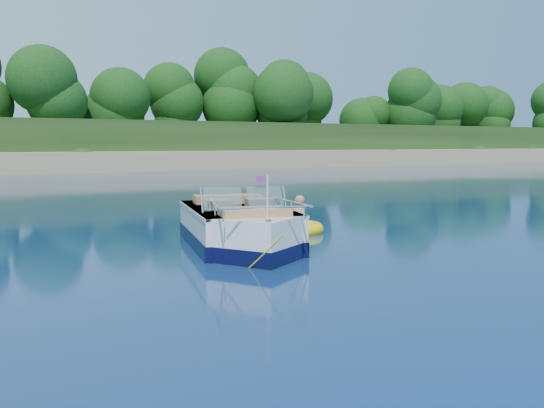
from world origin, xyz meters
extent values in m
plane|color=#08193E|center=(0.00, 0.00, 0.00)|extent=(160.00, 160.00, 0.00)
cube|color=tan|center=(0.00, 38.00, 0.50)|extent=(170.00, 8.00, 2.00)
cube|color=#1A3113|center=(0.00, 65.00, 1.00)|extent=(170.00, 56.00, 6.00)
cylinder|color=black|center=(0.00, 42.00, 3.30)|extent=(0.44, 0.44, 3.60)
sphere|color=black|center=(0.00, 42.00, 6.72)|extent=(5.94, 5.94, 5.94)
cylinder|color=black|center=(20.00, 40.00, 2.80)|extent=(0.44, 0.44, 2.60)
sphere|color=black|center=(20.00, 40.00, 5.27)|extent=(4.29, 4.29, 4.29)
cylinder|color=black|center=(48.00, 41.50, 3.00)|extent=(0.44, 0.44, 3.00)
sphere|color=black|center=(48.00, 41.50, 5.85)|extent=(4.95, 4.95, 4.95)
cube|color=white|center=(-2.17, 1.26, 0.30)|extent=(2.77, 4.03, 1.02)
cube|color=white|center=(-2.58, -0.43, 0.30)|extent=(1.89, 1.89, 1.02)
cube|color=black|center=(-2.17, 1.26, 0.16)|extent=(2.81, 4.08, 0.29)
cube|color=black|center=(-2.58, -0.43, 0.16)|extent=(1.92, 1.92, 0.29)
cube|color=#A77A58|center=(-2.10, 1.54, 0.58)|extent=(2.13, 2.87, 0.10)
cube|color=white|center=(-2.17, 1.26, 0.78)|extent=(2.81, 4.04, 0.06)
cube|color=black|center=(-1.68, 3.21, 0.34)|extent=(0.60, 0.46, 0.87)
cube|color=#8C9EA5|center=(-2.75, 0.71, 1.06)|extent=(0.80, 0.52, 0.47)
cube|color=#8C9EA5|center=(-1.91, 0.50, 1.06)|extent=(0.78, 0.33, 0.47)
cube|color=#B17852|center=(-2.65, 1.13, 0.81)|extent=(0.65, 0.65, 0.39)
cube|color=#B17852|center=(-1.80, 0.92, 0.81)|extent=(0.65, 0.65, 0.39)
cube|color=#B17852|center=(-1.93, 2.20, 0.81)|extent=(1.60, 0.88, 0.37)
cube|color=#B17852|center=(-2.54, -0.25, 0.79)|extent=(1.42, 1.02, 0.33)
cylinder|color=white|center=(-2.76, -1.15, 1.22)|extent=(0.03, 0.03, 0.83)
cube|color=#F92E1B|center=(-1.99, 0.52, 1.45)|extent=(0.21, 0.07, 0.14)
cube|color=silver|center=(-2.77, -1.19, 0.84)|extent=(0.11, 0.08, 0.05)
cylinder|color=#F0F41A|center=(-3.00, -1.49, 0.34)|extent=(0.13, 1.05, 0.74)
torus|color=yellow|center=(-0.02, 2.21, 0.08)|extent=(1.58, 1.58, 0.32)
torus|color=red|center=(-0.02, 2.21, 0.10)|extent=(1.30, 1.30, 0.11)
imported|color=tan|center=(-0.09, 2.22, 0.00)|extent=(0.68, 0.83, 1.49)
camera|label=1|loc=(-7.81, -10.22, 2.17)|focal=40.00mm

